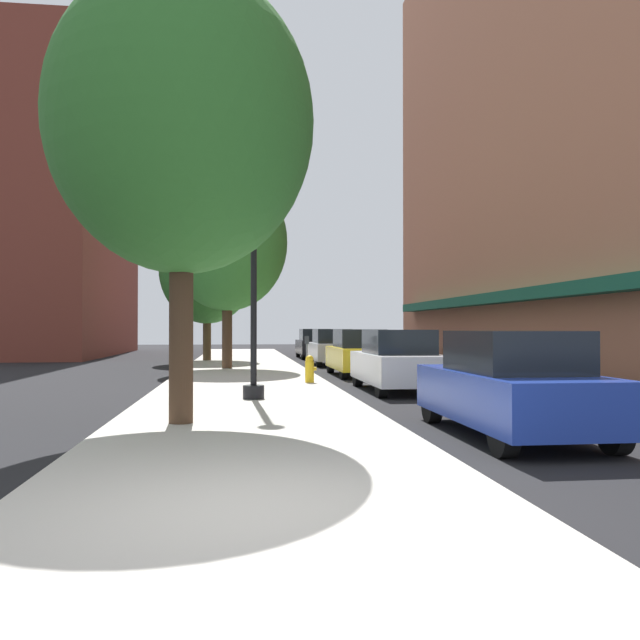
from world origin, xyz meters
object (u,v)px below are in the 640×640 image
object	(u,v)px
lamppost	(254,261)
tree_near	(207,269)
car_black	(314,344)
parking_meter_near	(307,350)
tree_mid	(227,242)
car_white	(397,361)
fire_hydrant	(310,369)
car_yellow	(359,353)
car_blue	(511,385)
tree_far	(182,123)
car_silver	(332,348)

from	to	relation	value
lamppost	tree_near	size ratio (longest dim) A/B	0.82
car_black	parking_meter_near	bearing A→B (deg)	-97.83
lamppost	tree_near	xyz separation A→B (m)	(-1.90, 17.95, 1.40)
parking_meter_near	tree_mid	distance (m)	6.45
lamppost	tree_mid	distance (m)	11.50
tree_mid	car_white	bearing A→B (deg)	-62.13
fire_hydrant	car_black	xyz separation A→B (m)	(2.18, 17.66, 0.29)
car_white	car_black	distance (m)	19.41
tree_near	car_white	xyz separation A→B (m)	(5.79, -15.50, -3.79)
car_yellow	car_black	xyz separation A→B (m)	(0.00, 13.69, 0.00)
tree_mid	car_black	xyz separation A→B (m)	(4.69, 10.54, -4.30)
fire_hydrant	tree_mid	bearing A→B (deg)	109.43
lamppost	car_blue	size ratio (longest dim) A/B	1.37
tree_far	car_white	world-z (taller)	tree_far
tree_near	parking_meter_near	bearing A→B (deg)	-70.29
tree_mid	tree_far	xyz separation A→B (m)	(-0.49, -14.92, 0.04)
tree_near	car_blue	size ratio (longest dim) A/B	1.67
lamppost	car_white	xyz separation A→B (m)	(3.90, 2.45, -2.39)
parking_meter_near	tree_near	bearing A→B (deg)	109.71
tree_far	car_blue	size ratio (longest dim) A/B	1.77
car_blue	parking_meter_near	bearing A→B (deg)	100.86
tree_mid	car_silver	xyz separation A→B (m)	(4.69, 3.65, -4.30)
fire_hydrant	tree_near	xyz separation A→B (m)	(-3.62, 13.75, 4.08)
lamppost	car_silver	world-z (taller)	lamppost
parking_meter_near	car_silver	size ratio (longest dim) A/B	0.30
lamppost	fire_hydrant	distance (m)	5.27
lamppost	car_blue	world-z (taller)	lamppost
tree_mid	car_white	xyz separation A→B (m)	(4.69, -8.87, -4.30)
tree_mid	car_silver	bearing A→B (deg)	37.86
parking_meter_near	tree_near	xyz separation A→B (m)	(-3.84, 10.73, 3.65)
lamppost	car_white	size ratio (longest dim) A/B	1.37
tree_near	tree_far	world-z (taller)	tree_far
car_yellow	parking_meter_near	bearing A→B (deg)	-155.88
tree_mid	car_yellow	distance (m)	7.10
lamppost	tree_near	bearing A→B (deg)	96.04
car_yellow	car_silver	xyz separation A→B (m)	(0.00, 6.80, 0.00)
fire_hydrant	tree_near	world-z (taller)	tree_near
tree_near	car_silver	world-z (taller)	tree_near
tree_near	car_white	bearing A→B (deg)	-69.50
car_yellow	fire_hydrant	bearing A→B (deg)	-120.52
parking_meter_near	tree_mid	bearing A→B (deg)	123.77
tree_far	lamppost	bearing A→B (deg)	70.40
car_silver	car_black	xyz separation A→B (m)	(0.00, 6.89, 0.00)
car_silver	lamppost	bearing A→B (deg)	-104.89
fire_hydrant	car_silver	world-z (taller)	car_silver
car_white	car_black	world-z (taller)	same
tree_mid	car_black	distance (m)	12.31
tree_far	car_black	xyz separation A→B (m)	(5.18, 25.46, -4.33)
car_blue	tree_mid	bearing A→B (deg)	107.84
car_white	car_blue	bearing A→B (deg)	-90.18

